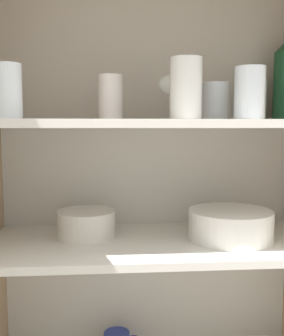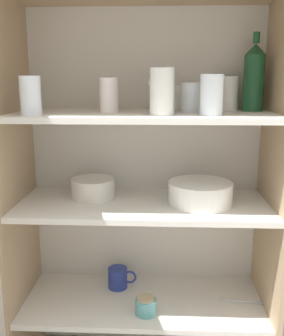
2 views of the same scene
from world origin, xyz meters
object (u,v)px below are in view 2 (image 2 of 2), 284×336
at_px(mixing_bowl_large, 93,187).
at_px(storage_jar, 146,306).
at_px(plate_stack_white, 200,193).
at_px(coffee_mug_primary, 118,278).
at_px(wine_bottle, 254,77).

height_order(mixing_bowl_large, storage_jar, mixing_bowl_large).
height_order(plate_stack_white, mixing_bowl_large, plate_stack_white).
distance_m(coffee_mug_primary, storage_jar, 0.21).
distance_m(plate_stack_white, coffee_mug_primary, 0.50).
xyz_separation_m(mixing_bowl_large, storage_jar, (0.20, -0.14, -0.40)).
distance_m(wine_bottle, coffee_mug_primary, 0.93).
relative_size(wine_bottle, plate_stack_white, 1.20).
height_order(coffee_mug_primary, storage_jar, coffee_mug_primary).
xyz_separation_m(plate_stack_white, storage_jar, (-0.19, -0.08, -0.40)).
bearing_deg(wine_bottle, plate_stack_white, -152.97).
bearing_deg(storage_jar, wine_bottle, 25.46).
height_order(wine_bottle, plate_stack_white, wine_bottle).
distance_m(mixing_bowl_large, storage_jar, 0.47).
xyz_separation_m(coffee_mug_primary, storage_jar, (0.12, -0.18, -0.01)).
bearing_deg(plate_stack_white, mixing_bowl_large, 171.74).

